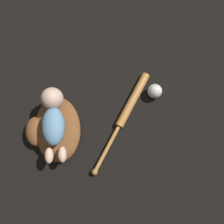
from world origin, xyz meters
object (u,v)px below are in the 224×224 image
at_px(baseball_bat, 128,109).
at_px(baseball_glove, 54,129).
at_px(baby_figure, 53,117).
at_px(baseball, 155,91).

bearing_deg(baseball_bat, baseball_glove, 105.56).
bearing_deg(baby_figure, baseball_glove, 160.51).
xyz_separation_m(baseball_bat, baseball, (0.09, -0.15, 0.02)).
bearing_deg(baseball_glove, baseball_bat, -74.44).
relative_size(baby_figure, baseball, 4.69).
relative_size(baseball_glove, baseball, 4.72).
distance_m(baseball_bat, baseball, 0.18).
bearing_deg(baby_figure, baseball_bat, -80.30).
xyz_separation_m(baseball_glove, baseball_bat, (0.11, -0.39, -0.02)).
bearing_deg(baseball_glove, baseball, -69.33).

